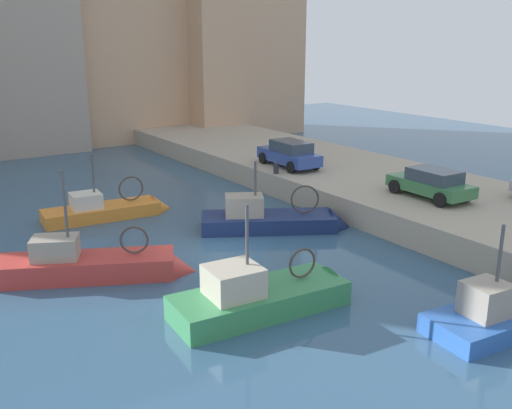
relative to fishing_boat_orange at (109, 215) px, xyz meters
name	(u,v)px	position (x,y,z in m)	size (l,w,h in m)	color
water_surface	(212,256)	(1.52, -7.16, -0.11)	(80.00, 80.00, 0.00)	#335675
quay_wall	(415,198)	(13.02, -7.16, 0.49)	(9.00, 56.00, 1.20)	#ADA08C
fishing_boat_orange	(109,215)	(0.00, 0.00, 0.00)	(6.20, 2.24, 3.87)	orange
fishing_boat_red	(95,274)	(-2.93, -6.60, 0.00)	(6.90, 4.43, 4.69)	#BC3833
fishing_boat_green	(269,305)	(0.75, -12.10, 0.03)	(6.46, 2.57, 4.43)	#388951
fishing_boat_navy	(276,226)	(5.53, -5.80, 0.02)	(6.69, 4.86, 3.96)	navy
parked_car_blue	(289,154)	(10.48, -0.20, 1.84)	(2.03, 4.34, 1.48)	#334C9E
parked_car_green	(431,183)	(11.87, -8.98, 1.78)	(1.99, 4.01, 1.34)	#387547
mooring_bollard_mid	(276,168)	(8.87, -1.16, 1.36)	(0.28, 0.28, 0.55)	#2D2D33
waterfront_building_central	(234,8)	(18.64, 18.81, 10.54)	(10.59, 7.46, 21.27)	tan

